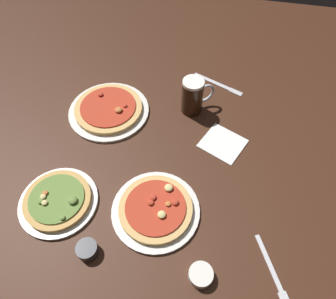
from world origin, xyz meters
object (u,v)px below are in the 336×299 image
(ramekin_sauce, at_px, (201,275))
(fork_left, at_px, (273,271))
(pizza_plate_side, at_px, (58,201))
(pizza_plate_far, at_px, (109,109))
(napkin_folded, at_px, (223,143))
(pizza_plate_near, at_px, (156,209))
(knife_right, at_px, (218,84))
(ramekin_butter, at_px, (87,250))
(beer_mug_dark, at_px, (193,96))

(ramekin_sauce, bearing_deg, fork_left, 15.36)
(pizza_plate_side, bearing_deg, pizza_plate_far, 85.44)
(napkin_folded, bearing_deg, pizza_plate_near, -120.11)
(ramekin_sauce, bearing_deg, knife_right, 92.68)
(pizza_plate_near, relative_size, pizza_plate_side, 1.11)
(napkin_folded, bearing_deg, ramekin_butter, -125.91)
(ramekin_sauce, distance_m, ramekin_butter, 0.35)
(pizza_plate_near, relative_size, ramekin_sauce, 4.08)
(fork_left, height_order, knife_right, same)
(pizza_plate_side, relative_size, fork_left, 1.31)
(pizza_plate_near, relative_size, fork_left, 1.45)
(ramekin_butter, bearing_deg, napkin_folded, 54.09)
(pizza_plate_side, xyz_separation_m, beer_mug_dark, (0.37, 0.52, 0.06))
(ramekin_butter, bearing_deg, pizza_plate_far, 102.05)
(ramekin_sauce, bearing_deg, napkin_folded, 88.23)
(pizza_plate_near, xyz_separation_m, beer_mug_dark, (0.04, 0.48, 0.06))
(knife_right, bearing_deg, pizza_plate_near, -101.59)
(pizza_plate_far, bearing_deg, knife_right, 31.51)
(ramekin_butter, height_order, knife_right, ramekin_butter)
(ramekin_sauce, relative_size, ramekin_butter, 1.11)
(pizza_plate_near, relative_size, napkin_folded, 1.91)
(fork_left, bearing_deg, beer_mug_dark, 119.38)
(pizza_plate_side, bearing_deg, napkin_folded, 35.12)
(pizza_plate_far, xyz_separation_m, pizza_plate_side, (-0.03, -0.43, 0.00))
(ramekin_sauce, xyz_separation_m, ramekin_butter, (-0.35, 0.00, 0.00))
(pizza_plate_near, height_order, ramekin_sauce, pizza_plate_near)
(napkin_folded, bearing_deg, pizza_plate_side, -144.88)
(ramekin_butter, height_order, napkin_folded, ramekin_butter)
(knife_right, bearing_deg, ramekin_butter, -110.28)
(pizza_plate_far, bearing_deg, beer_mug_dark, 14.42)
(pizza_plate_near, bearing_deg, pizza_plate_side, -173.54)
(pizza_plate_side, relative_size, knife_right, 1.14)
(ramekin_sauce, height_order, fork_left, ramekin_sauce)
(pizza_plate_near, distance_m, ramekin_butter, 0.24)
(napkin_folded, bearing_deg, ramekin_sauce, -91.77)
(fork_left, bearing_deg, napkin_folded, 113.43)
(ramekin_butter, xyz_separation_m, knife_right, (0.31, 0.83, -0.02))
(pizza_plate_far, relative_size, napkin_folded, 2.18)
(pizza_plate_side, height_order, beer_mug_dark, beer_mug_dark)
(pizza_plate_far, distance_m, fork_left, 0.85)
(pizza_plate_side, xyz_separation_m, knife_right, (0.46, 0.69, -0.01))
(pizza_plate_near, xyz_separation_m, napkin_folded, (0.19, 0.33, -0.01))
(pizza_plate_far, height_order, ramekin_butter, pizza_plate_far)
(beer_mug_dark, relative_size, fork_left, 0.77)
(beer_mug_dark, xyz_separation_m, ramekin_butter, (-0.22, -0.65, -0.06))
(pizza_plate_near, relative_size, beer_mug_dark, 1.89)
(pizza_plate_far, bearing_deg, pizza_plate_near, -53.46)
(ramekin_butter, height_order, fork_left, ramekin_butter)
(beer_mug_dark, distance_m, knife_right, 0.21)
(pizza_plate_side, xyz_separation_m, ramekin_sauce, (0.50, -0.14, 0.00))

